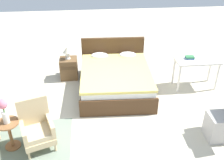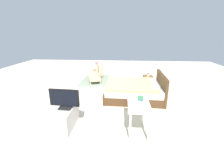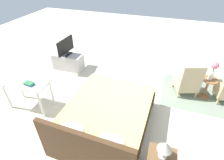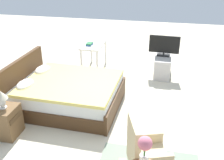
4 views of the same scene
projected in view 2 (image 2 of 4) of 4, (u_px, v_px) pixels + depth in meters
ground_plane at (111, 95)px, 5.96m from camera, size 16.00×16.00×0.00m
floor_rug at (96, 80)px, 7.82m from camera, size 2.10×1.50×0.01m
bed at (135, 90)px, 5.64m from camera, size 1.73×2.14×0.96m
armchair_by_window_left at (99, 71)px, 8.19m from camera, size 0.60×0.60×0.92m
armchair_by_window_right at (96, 76)px, 7.25m from camera, size 0.69×0.69×0.92m
side_table at (97, 74)px, 7.72m from camera, size 0.40×0.40×0.56m
flower_vase at (97, 64)px, 7.57m from camera, size 0.17×0.17×0.48m
nightstand at (148, 82)px, 6.69m from camera, size 0.44×0.41×0.55m
table_lamp at (149, 71)px, 6.55m from camera, size 0.22×0.22×0.33m
tv_stand at (66, 118)px, 3.87m from camera, size 0.96×0.40×0.52m
tv_flatscreen at (64, 99)px, 3.71m from camera, size 0.22×0.76×0.52m
vanity_desk at (138, 106)px, 3.67m from camera, size 1.04×0.52×0.74m
book_stack at (141, 98)px, 3.79m from camera, size 0.22×0.15×0.06m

